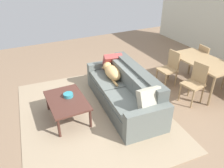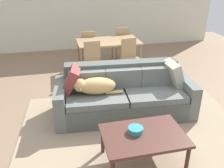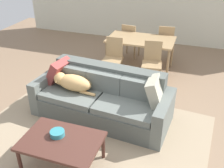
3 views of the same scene
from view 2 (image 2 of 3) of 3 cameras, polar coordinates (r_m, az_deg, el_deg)
The scene contains 14 objects.
ground_plane at distance 4.43m, azimuth 3.49°, elevation -6.18°, with size 10.00×10.00×0.00m, color #8B6F55.
back_partition at distance 7.75m, azimuth -4.98°, elevation 18.13°, with size 8.00×0.12×2.70m, color beige.
area_rug at distance 3.80m, azimuth 5.73°, elevation -12.19°, with size 3.53×2.88×0.01m, color tan.
couch at distance 4.23m, azimuth 2.78°, elevation -2.67°, with size 2.37×1.09×0.84m.
dog_on_left_cushion at distance 3.95m, azimuth -4.20°, elevation -0.44°, with size 0.78×0.35×0.28m.
throw_pillow_by_left_arm at distance 4.07m, azimuth -9.61°, elevation 0.96°, with size 0.15×0.44×0.44m, color brown.
throw_pillow_by_right_arm at distance 4.39m, azimuth 14.17°, elevation 2.31°, with size 0.16×0.43×0.43m, color #B4B099.
coffee_table at distance 3.16m, azimuth 7.34°, elevation -12.20°, with size 1.03×0.70×0.45m.
bowl_on_coffee_table at distance 3.14m, azimuth 5.50°, elevation -10.56°, with size 0.19×0.19×0.07m, color teal.
dining_table at distance 5.95m, azimuth -0.83°, elevation 9.42°, with size 1.48×0.83×0.75m.
dining_chair_near_left at distance 5.39m, azimuth -4.33°, elevation 5.52°, with size 0.42×0.42×0.89m.
dining_chair_near_right at distance 5.58m, azimuth 4.32°, elevation 6.35°, with size 0.46×0.46×0.90m.
dining_chair_far_left at distance 6.48m, azimuth -5.45°, elevation 8.90°, with size 0.44×0.44×0.88m.
dining_chair_far_right at distance 6.68m, azimuth 2.15°, elevation 9.65°, with size 0.44×0.44×0.93m.
Camera 2 is at (-1.12, -3.61, 2.32)m, focal length 39.34 mm.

